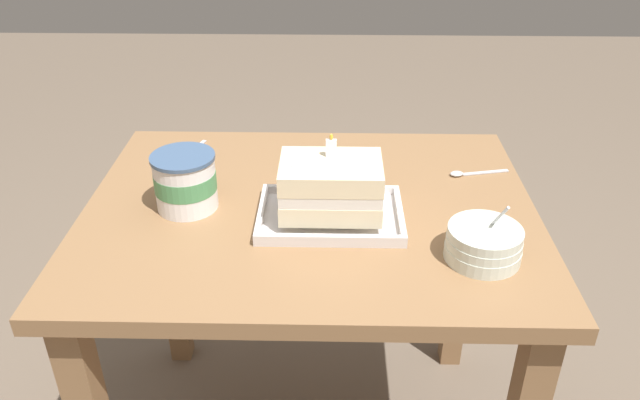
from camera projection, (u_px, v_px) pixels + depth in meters
The scene contains 7 objects.
dining_table at pixel (310, 252), 1.42m from camera, with size 0.97×0.76×0.75m.
foil_tray at pixel (330, 216), 1.31m from camera, with size 0.30×0.21×0.02m.
birthday_cake at pixel (331, 186), 1.27m from camera, with size 0.20×0.15×0.16m.
bowl_stack at pixel (484, 244), 1.18m from camera, with size 0.14×0.14×0.12m.
ice_cream_tub at pixel (185, 181), 1.32m from camera, with size 0.13×0.13×0.12m.
serving_spoon_near_tray at pixel (465, 173), 1.48m from camera, with size 0.14×0.05×0.01m.
serving_spoon_by_bowls at pixel (184, 156), 1.56m from camera, with size 0.06×0.14×0.01m.
Camera 1 is at (0.05, -1.17, 1.45)m, focal length 35.41 mm.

